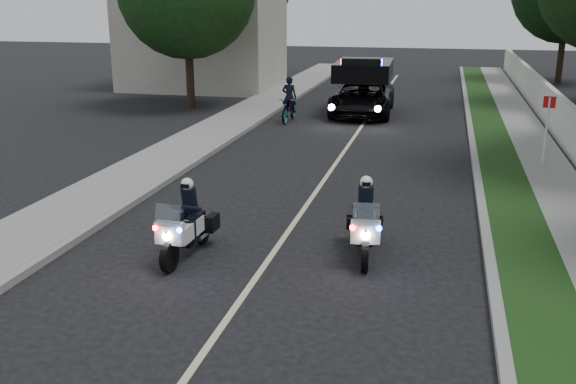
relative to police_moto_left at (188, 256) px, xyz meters
name	(u,v)px	position (x,y,z in m)	size (l,w,h in m)	color
ground	(221,328)	(1.58, -2.58, 0.00)	(120.00, 120.00, 0.00)	black
curb_right	(477,174)	(5.68, 7.42, 0.07)	(0.20, 60.00, 0.15)	gray
grass_verge	(503,175)	(6.38, 7.42, 0.08)	(1.20, 60.00, 0.16)	#193814
sidewalk_right	(553,178)	(7.68, 7.42, 0.08)	(1.40, 60.00, 0.16)	gray
curb_left	(202,158)	(-2.52, 7.42, 0.07)	(0.20, 60.00, 0.15)	gray
sidewalk_left	(169,156)	(-3.62, 7.42, 0.08)	(2.00, 60.00, 0.16)	gray
building_far	(202,23)	(-8.42, 23.42, 3.50)	(8.00, 6.00, 7.00)	#A8A396
lane_marking	(333,168)	(1.58, 7.42, 0.00)	(0.12, 50.00, 0.01)	#BFB78C
police_moto_left	(188,256)	(0.00, 0.00, 0.00)	(0.64, 1.82, 1.55)	silver
police_moto_right	(364,255)	(3.32, 0.86, 0.00)	(0.64, 1.84, 1.57)	silver
police_suv	(362,114)	(1.23, 16.85, 0.00)	(2.51, 5.42, 2.64)	black
bicycle	(289,122)	(-1.41, 14.41, 0.00)	(0.66, 1.90, 0.99)	black
cyclist	(289,122)	(-1.41, 14.41, 0.00)	(0.59, 0.39, 1.63)	black
sign_post	(542,169)	(7.58, 8.77, 0.00)	(0.34, 0.34, 2.20)	red
tree_right_e	(558,83)	(11.11, 30.32, 0.00)	(6.31, 6.31, 10.52)	black
tree_left_near	(191,108)	(-6.58, 16.77, 0.00)	(6.09, 6.09, 10.15)	#194015
tree_left_far	(236,81)	(-7.79, 27.07, 0.00)	(7.13, 7.13, 11.89)	black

